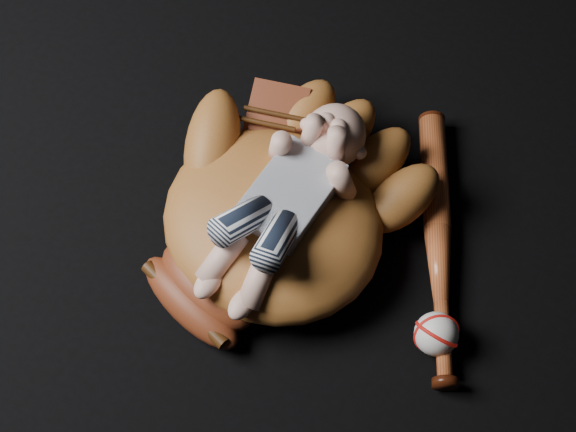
{
  "coord_description": "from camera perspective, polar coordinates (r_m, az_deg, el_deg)",
  "views": [
    {
      "loc": [
        0.36,
        -0.59,
        1.32
      ],
      "look_at": [
        -0.01,
        -0.04,
        0.09
      ],
      "focal_mm": 55.0,
      "sensor_mm": 36.0,
      "label": 1
    }
  ],
  "objects": [
    {
      "name": "baseball_glove",
      "position": [
        1.4,
        -1.0,
        -0.08
      ],
      "size": [
        0.56,
        0.61,
        0.16
      ],
      "primitive_type": null,
      "rotation": [
        0.0,
        0.0,
        -0.21
      ],
      "color": "brown",
      "rests_on": "ground"
    },
    {
      "name": "baseball",
      "position": [
        1.39,
        9.57,
        -7.53
      ],
      "size": [
        0.09,
        0.09,
        0.07
      ],
      "primitive_type": "sphere",
      "rotation": [
        0.0,
        0.0,
        0.35
      ],
      "color": "silver",
      "rests_on": "ground"
    },
    {
      "name": "newborn_baby",
      "position": [
        1.35,
        -0.55,
        0.64
      ],
      "size": [
        0.19,
        0.39,
        0.16
      ],
      "primitive_type": null,
      "rotation": [
        0.0,
        0.0,
        0.02
      ],
      "color": "#D9A18C",
      "rests_on": "baseball_glove"
    },
    {
      "name": "baseball_bat",
      "position": [
        1.47,
        9.68,
        -1.8
      ],
      "size": [
        0.3,
        0.44,
        0.05
      ],
      "primitive_type": null,
      "rotation": [
        0.0,
        0.0,
        0.56
      ],
      "color": "#A74720",
      "rests_on": "ground"
    }
  ]
}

